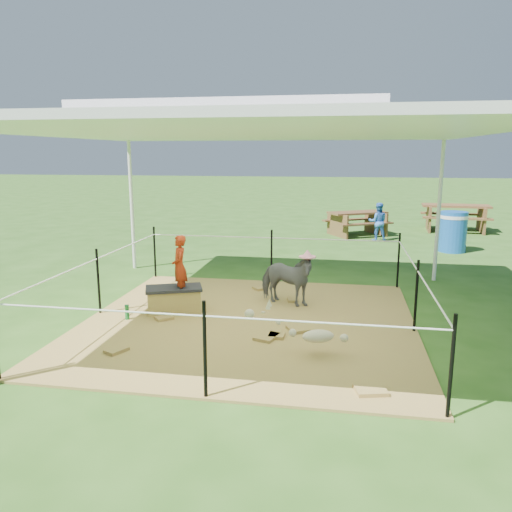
% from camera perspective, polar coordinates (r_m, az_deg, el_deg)
% --- Properties ---
extents(ground, '(90.00, 90.00, 0.00)m').
position_cam_1_polar(ground, '(7.11, -0.84, -7.69)').
color(ground, '#2D5919').
rests_on(ground, ground).
extents(hay_patch, '(4.60, 4.60, 0.03)m').
position_cam_1_polar(hay_patch, '(7.11, -0.84, -7.58)').
color(hay_patch, brown).
rests_on(hay_patch, ground).
extents(canopy_tent, '(6.30, 6.30, 2.90)m').
position_cam_1_polar(canopy_tent, '(6.72, -0.91, 14.51)').
color(canopy_tent, silver).
rests_on(canopy_tent, ground).
extents(rope_fence, '(4.54, 4.54, 1.00)m').
position_cam_1_polar(rope_fence, '(6.93, -0.85, -2.66)').
color(rope_fence, black).
rests_on(rope_fence, ground).
extents(straw_bale, '(0.85, 0.63, 0.34)m').
position_cam_1_polar(straw_bale, '(7.56, -9.33, -5.07)').
color(straw_bale, olive).
rests_on(straw_bale, hay_patch).
extents(dark_cloth, '(0.92, 0.69, 0.04)m').
position_cam_1_polar(dark_cloth, '(7.51, -9.38, -3.67)').
color(dark_cloth, black).
rests_on(dark_cloth, straw_bale).
extents(woman, '(0.33, 0.39, 0.92)m').
position_cam_1_polar(woman, '(7.38, -8.76, -0.42)').
color(woman, '#A62A10').
rests_on(woman, straw_bale).
extents(green_bottle, '(0.08, 0.08, 0.21)m').
position_cam_1_polar(green_bottle, '(7.38, -14.53, -6.23)').
color(green_bottle, '#19712C').
rests_on(green_bottle, hay_patch).
extents(pony, '(1.06, 0.76, 0.81)m').
position_cam_1_polar(pony, '(7.76, 3.43, -2.69)').
color(pony, '#535358').
rests_on(pony, hay_patch).
extents(pink_hat, '(0.25, 0.25, 0.12)m').
position_cam_1_polar(pink_hat, '(7.66, 3.47, 0.69)').
color(pink_hat, pink).
rests_on(pink_hat, pony).
extents(foal, '(1.08, 0.80, 0.54)m').
position_cam_1_polar(foal, '(5.92, 7.12, -8.79)').
color(foal, '#C5B590').
rests_on(foal, hay_patch).
extents(trash_barrel, '(0.79, 0.79, 0.98)m').
position_cam_1_polar(trash_barrel, '(13.01, 21.59, 2.60)').
color(trash_barrel, '#1756B0').
rests_on(trash_barrel, ground).
extents(picnic_table_near, '(2.04, 1.87, 0.69)m').
position_cam_1_polar(picnic_table_near, '(14.89, 11.46, 3.67)').
color(picnic_table_near, brown).
rests_on(picnic_table_near, ground).
extents(picnic_table_far, '(2.08, 1.59, 0.82)m').
position_cam_1_polar(picnic_table_far, '(16.54, 21.77, 4.07)').
color(picnic_table_far, brown).
rests_on(picnic_table_far, ground).
extents(distant_person, '(0.53, 0.42, 1.05)m').
position_cam_1_polar(distant_person, '(14.06, 13.76, 3.83)').
color(distant_person, blue).
rests_on(distant_person, ground).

